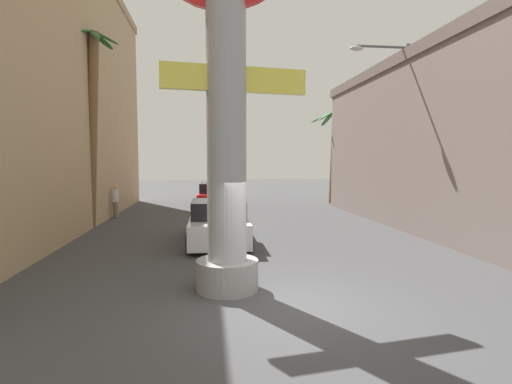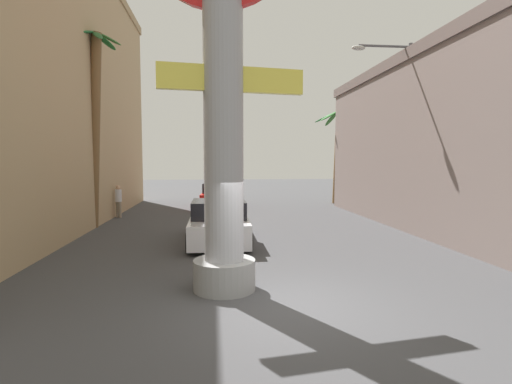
# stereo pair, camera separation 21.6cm
# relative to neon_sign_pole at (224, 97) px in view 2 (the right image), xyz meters

# --- Properties ---
(ground_plane) EXTENTS (91.24, 91.24, 0.00)m
(ground_plane) POSITION_rel_neon_sign_pole_xyz_m (1.17, 8.72, -4.39)
(ground_plane) COLOR #424244
(building_right) EXTENTS (8.75, 20.80, 7.56)m
(building_right) POSITION_rel_neon_sign_pole_xyz_m (11.98, 6.28, -0.59)
(building_right) COLOR slate
(building_right) RESTS_ON ground
(neon_sign_pole) EXTENTS (3.64, 1.43, 9.91)m
(neon_sign_pole) POSITION_rel_neon_sign_pole_xyz_m (0.00, 0.00, 0.00)
(neon_sign_pole) COLOR #9E9EA3
(neon_sign_pole) RESTS_ON ground
(street_lamp) EXTENTS (2.58, 0.28, 7.79)m
(street_lamp) POSITION_rel_neon_sign_pole_xyz_m (7.50, 6.99, 0.29)
(street_lamp) COLOR #59595E
(street_lamp) RESTS_ON ground
(car_lead) EXTENTS (2.16, 4.81, 1.56)m
(car_lead) POSITION_rel_neon_sign_pole_xyz_m (-0.06, 5.40, -3.68)
(car_lead) COLOR black
(car_lead) RESTS_ON ground
(car_far) EXTENTS (2.23, 4.67, 1.56)m
(car_far) POSITION_rel_neon_sign_pole_xyz_m (0.01, 16.54, -3.65)
(car_far) COLOR black
(car_far) RESTS_ON ground
(palm_tree_far_right) EXTENTS (3.34, 3.33, 6.45)m
(palm_tree_far_right) POSITION_rel_neon_sign_pole_xyz_m (8.32, 17.94, -0.36)
(palm_tree_far_right) COLOR brown
(palm_tree_far_right) RESTS_ON ground
(palm_tree_mid_left) EXTENTS (2.46, 2.50, 8.65)m
(palm_tree_mid_left) POSITION_rel_neon_sign_pole_xyz_m (-5.39, 9.27, 0.65)
(palm_tree_mid_left) COLOR brown
(palm_tree_mid_left) RESTS_ON ground
(pedestrian_far_left) EXTENTS (0.46, 0.46, 1.69)m
(pedestrian_far_left) POSITION_rel_neon_sign_pole_xyz_m (-5.20, 12.35, -3.40)
(pedestrian_far_left) COLOR gray
(pedestrian_far_left) RESTS_ON ground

